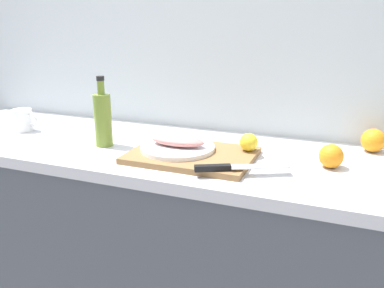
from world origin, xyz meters
TOP-DOWN VIEW (x-y plane):
  - back_wall at (0.00, 0.33)m, footprint 3.20×0.05m
  - kitchen_counter at (0.00, 0.00)m, footprint 2.00×0.60m
  - cutting_board at (0.18, -0.07)m, footprint 0.42×0.30m
  - white_plate at (0.12, -0.06)m, footprint 0.26×0.26m
  - fish_fillet at (0.12, -0.06)m, footprint 0.19×0.08m
  - chef_knife at (0.35, -0.18)m, footprint 0.27×0.16m
  - lemon_0 at (0.36, 0.02)m, footprint 0.06×0.06m
  - olive_oil_bottle at (-0.18, -0.06)m, footprint 0.06×0.06m
  - coffee_mug_1 at (-0.60, -0.01)m, footprint 0.12×0.08m
  - orange_0 at (0.76, 0.23)m, footprint 0.08×0.08m
  - orange_2 at (0.63, 0.01)m, footprint 0.08×0.08m

SIDE VIEW (x-z plane):
  - kitchen_counter at x=0.00m, z-range 0.00..0.90m
  - cutting_board at x=0.18m, z-range 0.90..0.92m
  - white_plate at x=0.12m, z-range 0.92..0.93m
  - chef_knife at x=0.35m, z-range 0.92..0.94m
  - orange_2 at x=0.63m, z-range 0.90..0.98m
  - orange_0 at x=0.76m, z-range 0.90..0.98m
  - coffee_mug_1 at x=-0.60m, z-range 0.90..0.99m
  - lemon_0 at x=0.36m, z-range 0.92..0.98m
  - fish_fillet at x=0.12m, z-range 0.94..0.97m
  - olive_oil_bottle at x=-0.18m, z-range 0.87..1.13m
  - back_wall at x=0.00m, z-range 0.00..2.50m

